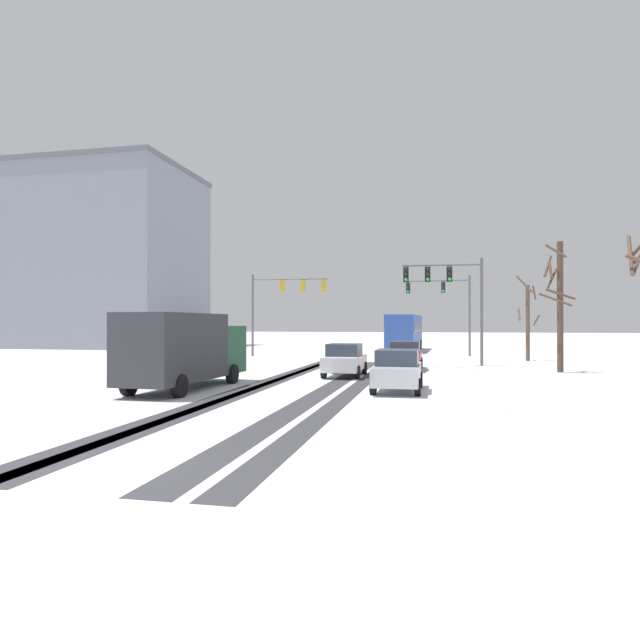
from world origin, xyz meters
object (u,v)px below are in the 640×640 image
object	(u,v)px
car_red_lead	(406,355)
traffic_signal_far_right	(447,299)
traffic_signal_far_left	(282,296)
box_truck_delivery	(185,348)
bare_tree_sidewalk_mid	(559,302)
car_white_second	(345,360)
bus_oncoming	(405,330)
traffic_signal_near_right	(450,288)
office_building_far_left_block	(73,260)
car_silver_third	(398,370)
bare_tree_sidewalk_far	(528,319)

from	to	relation	value
car_red_lead	traffic_signal_far_right	bearing A→B (deg)	79.98
traffic_signal_far_left	box_truck_delivery	bearing A→B (deg)	-84.46
traffic_signal_far_right	bare_tree_sidewalk_mid	size ratio (longest dim) A/B	0.93
car_white_second	bus_oncoming	size ratio (longest dim) A/B	0.37
traffic_signal_near_right	car_white_second	size ratio (longest dim) A/B	1.58
traffic_signal_far_left	traffic_signal_near_right	distance (m)	15.11
traffic_signal_far_right	office_building_far_left_block	size ratio (longest dim) A/B	0.24
traffic_signal_far_left	bus_oncoming	xyz separation A→B (m)	(8.96, 10.99, -2.80)
bus_oncoming	bare_tree_sidewalk_mid	world-z (taller)	bare_tree_sidewalk_mid
car_red_lead	car_white_second	distance (m)	5.23
traffic_signal_far_right	car_silver_third	bearing A→B (deg)	-95.42
car_white_second	car_silver_third	distance (m)	6.25
traffic_signal_near_right	bare_tree_sidewalk_far	world-z (taller)	traffic_signal_near_right
traffic_signal_far_right	car_silver_third	size ratio (longest dim) A/B	1.58
traffic_signal_far_right	traffic_signal_near_right	distance (m)	12.25
traffic_signal_far_right	office_building_far_left_block	bearing A→B (deg)	166.85
bus_oncoming	bare_tree_sidewalk_far	world-z (taller)	bare_tree_sidewalk_far
car_white_second	bare_tree_sidewalk_mid	distance (m)	12.17
traffic_signal_far_right	traffic_signal_near_right	size ratio (longest dim) A/B	1.00
car_silver_third	office_building_far_left_block	distance (m)	52.65
car_white_second	bare_tree_sidewalk_mid	xyz separation A→B (m)	(10.90, 4.52, 2.97)
traffic_signal_near_right	bus_oncoming	bearing A→B (deg)	100.92
car_silver_third	bus_oncoming	bearing A→B (deg)	92.68
traffic_signal_far_right	box_truck_delivery	distance (m)	27.73
car_red_lead	car_white_second	world-z (taller)	same
bare_tree_sidewalk_far	car_red_lead	bearing A→B (deg)	-131.17
car_white_second	office_building_far_left_block	size ratio (longest dim) A/B	0.15
office_building_far_left_block	bus_oncoming	bearing A→B (deg)	-4.10
traffic_signal_far_right	car_white_second	size ratio (longest dim) A/B	1.58
traffic_signal_far_right	traffic_signal_near_right	bearing A→B (deg)	-90.29
traffic_signal_far_left	car_white_second	bearing A→B (deg)	-63.35
car_silver_third	office_building_far_left_block	world-z (taller)	office_building_far_left_block
car_red_lead	bare_tree_sidewalk_mid	distance (m)	8.67
bus_oncoming	traffic_signal_far_right	bearing A→B (deg)	-61.65
car_red_lead	bare_tree_sidewalk_far	size ratio (longest dim) A/B	0.69
traffic_signal_near_right	office_building_far_left_block	size ratio (longest dim) A/B	0.24
bus_oncoming	bare_tree_sidewalk_mid	size ratio (longest dim) A/B	1.58
traffic_signal_far_right	bare_tree_sidewalk_mid	distance (m)	15.38
box_truck_delivery	bare_tree_sidewalk_far	bearing A→B (deg)	51.43
car_red_lead	car_silver_third	size ratio (longest dim) A/B	1.00
car_silver_third	car_red_lead	bearing A→B (deg)	91.35
traffic_signal_near_right	bare_tree_sidewalk_mid	distance (m)	6.11
car_red_lead	office_building_far_left_block	xyz separation A→B (m)	(-38.92, 24.06, 9.05)
traffic_signal_near_right	bus_oncoming	world-z (taller)	traffic_signal_near_right
box_truck_delivery	traffic_signal_far_left	bearing A→B (deg)	95.54
bare_tree_sidewalk_far	traffic_signal_far_left	bearing A→B (deg)	175.95
traffic_signal_near_right	bare_tree_sidewalk_mid	xyz separation A→B (m)	(5.67, -2.06, -0.96)
car_red_lead	box_truck_delivery	bearing A→B (deg)	-126.27
car_silver_third	box_truck_delivery	distance (m)	8.46
car_silver_third	bare_tree_sidewalk_mid	bearing A→B (deg)	51.69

